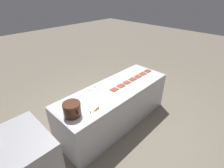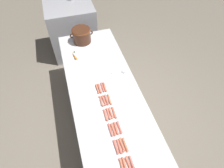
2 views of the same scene
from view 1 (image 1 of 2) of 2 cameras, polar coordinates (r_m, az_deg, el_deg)
name	(u,v)px [view 1 (image 1 of 2)]	position (r m, az deg, el deg)	size (l,w,h in m)	color
ground_plane	(115,121)	(3.83, 0.88, -12.38)	(20.00, 20.00, 0.00)	#756B5B
griddle_counter	(115,106)	(3.55, 0.94, -7.29)	(0.85, 2.49, 0.85)	#BCBCC1
hot_dog_0	(149,71)	(4.04, 12.53, 4.14)	(0.02, 0.16, 0.02)	#CD6E54
hot_dog_1	(145,74)	(3.90, 11.00, 3.30)	(0.03, 0.16, 0.02)	#D56C4E
hot_dog_2	(140,77)	(3.75, 9.34, 2.39)	(0.03, 0.16, 0.02)	#D56554
hot_dog_3	(134,80)	(3.61, 7.58, 1.38)	(0.02, 0.16, 0.02)	#CF6654
hot_dog_4	(129,83)	(3.48, 5.75, 0.34)	(0.03, 0.16, 0.02)	#D86C55
hot_dog_5	(123,86)	(3.35, 3.63, -0.84)	(0.03, 0.16, 0.02)	#CB6A52
hot_dog_6	(116,90)	(3.23, 1.42, -2.07)	(0.03, 0.16, 0.02)	#CC6C50
hot_dog_7	(149,71)	(4.06, 12.21, 4.32)	(0.02, 0.16, 0.02)	#D6694E
hot_dog_8	(144,74)	(3.91, 10.63, 3.42)	(0.03, 0.16, 0.02)	#D56E50
hot_dog_9	(139,76)	(3.77, 8.98, 2.58)	(0.03, 0.16, 0.02)	#D16B54
hot_dog_10	(133,79)	(3.63, 7.22, 1.57)	(0.03, 0.16, 0.02)	#D57054
hot_dog_11	(127,83)	(3.50, 5.24, 0.50)	(0.03, 0.16, 0.02)	#D26856
hot_dog_12	(121,86)	(3.37, 3.20, -0.64)	(0.03, 0.16, 0.02)	#D3684F
hot_dog_13	(115,90)	(3.25, 1.07, -1.87)	(0.03, 0.16, 0.02)	#D26752
hot_dog_14	(147,71)	(4.08, 11.86, 4.45)	(0.02, 0.16, 0.02)	#CF6A55
hot_dog_15	(142,73)	(3.93, 10.23, 3.61)	(0.03, 0.16, 0.02)	#D56950
hot_dog_16	(137,76)	(3.78, 8.52, 2.68)	(0.03, 0.16, 0.02)	#D56D4D
hot_dog_17	(132,79)	(3.65, 6.81, 1.71)	(0.03, 0.16, 0.02)	#CC674E
hot_dog_18	(126,82)	(3.51, 4.83, 0.63)	(0.03, 0.16, 0.02)	#CB7254
hot_dog_19	(120,85)	(3.39, 2.79, -0.45)	(0.03, 0.16, 0.02)	#CD6A55
hot_dog_20	(113,89)	(3.26, 0.47, -1.69)	(0.02, 0.16, 0.02)	#CD6353
hot_dog_21	(146,70)	(4.09, 11.39, 4.57)	(0.03, 0.16, 0.02)	#CA6A54
hot_dog_22	(141,73)	(3.95, 9.87, 3.77)	(0.02, 0.16, 0.02)	#C96456
hot_dog_23	(136,75)	(3.81, 8.24, 2.89)	(0.03, 0.16, 0.02)	#CB714D
hot_dog_24	(131,78)	(3.67, 6.36, 1.91)	(0.03, 0.16, 0.02)	#CA6756
hot_dog_25	(125,81)	(3.53, 4.45, 0.87)	(0.03, 0.16, 0.02)	#D56951
hot_dog_26	(119,85)	(3.41, 2.42, -0.22)	(0.03, 0.16, 0.02)	#CB714C
hot_dog_27	(112,88)	(3.28, 0.16, -1.49)	(0.03, 0.16, 0.02)	#D36E51
bean_pot	(72,109)	(2.66, -13.37, -8.06)	(0.35, 0.28, 0.22)	#472616
serving_spoon	(95,87)	(3.34, -5.86, -1.16)	(0.21, 0.23, 0.02)	#B7B7BC
carrot	(95,110)	(2.74, -5.75, -8.75)	(0.07, 0.18, 0.03)	orange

